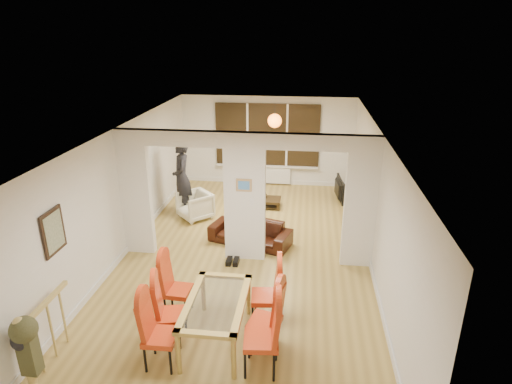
% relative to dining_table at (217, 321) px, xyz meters
% --- Properties ---
extents(floor, '(5.00, 9.00, 0.01)m').
position_rel_dining_table_xyz_m(floor, '(0.05, 2.53, -0.35)').
color(floor, '#AB8E45').
rests_on(floor, ground).
extents(room_walls, '(5.00, 9.00, 2.60)m').
position_rel_dining_table_xyz_m(room_walls, '(0.05, 2.53, 0.95)').
color(room_walls, silver).
rests_on(room_walls, floor).
extents(divider_wall, '(5.00, 0.18, 2.60)m').
position_rel_dining_table_xyz_m(divider_wall, '(0.05, 2.53, 0.95)').
color(divider_wall, white).
rests_on(divider_wall, floor).
extents(bay_window_blinds, '(3.00, 0.08, 1.80)m').
position_rel_dining_table_xyz_m(bay_window_blinds, '(0.05, 6.97, 1.15)').
color(bay_window_blinds, black).
rests_on(bay_window_blinds, room_walls).
extents(radiator, '(1.40, 0.08, 0.50)m').
position_rel_dining_table_xyz_m(radiator, '(0.05, 6.93, -0.05)').
color(radiator, white).
rests_on(radiator, floor).
extents(pendant_light, '(0.36, 0.36, 0.36)m').
position_rel_dining_table_xyz_m(pendant_light, '(0.35, 5.83, 1.80)').
color(pendant_light, orange).
rests_on(pendant_light, room_walls).
extents(stair_newel, '(0.40, 1.20, 1.10)m').
position_rel_dining_table_xyz_m(stair_newel, '(-2.20, -0.67, 0.20)').
color(stair_newel, tan).
rests_on(stair_newel, floor).
extents(wall_poster, '(0.04, 0.52, 0.67)m').
position_rel_dining_table_xyz_m(wall_poster, '(-2.42, 0.13, 1.25)').
color(wall_poster, gray).
rests_on(wall_poster, room_walls).
extents(pillar_photo, '(0.30, 0.03, 0.25)m').
position_rel_dining_table_xyz_m(pillar_photo, '(0.05, 2.43, 1.25)').
color(pillar_photo, '#4C8CD8').
rests_on(pillar_photo, divider_wall).
extents(dining_table, '(0.85, 1.50, 0.70)m').
position_rel_dining_table_xyz_m(dining_table, '(0.00, 0.00, 0.00)').
color(dining_table, '#A6883D').
rests_on(dining_table, floor).
extents(dining_chair_la, '(0.44, 0.44, 1.08)m').
position_rel_dining_table_xyz_m(dining_chair_la, '(-0.66, -0.56, 0.19)').
color(dining_chair_la, '#AF3011').
rests_on(dining_chair_la, floor).
extents(dining_chair_lb, '(0.50, 0.50, 1.04)m').
position_rel_dining_table_xyz_m(dining_chair_lb, '(-0.67, -0.08, 0.17)').
color(dining_chair_lb, '#AF3011').
rests_on(dining_chair_lb, floor).
extents(dining_chair_lc, '(0.44, 0.44, 1.04)m').
position_rel_dining_table_xyz_m(dining_chair_lc, '(-0.75, 0.56, 0.17)').
color(dining_chair_lc, '#AF3011').
rests_on(dining_chair_lc, floor).
extents(dining_chair_ra, '(0.50, 0.50, 1.16)m').
position_rel_dining_table_xyz_m(dining_chair_ra, '(0.71, -0.50, 0.23)').
color(dining_chair_ra, '#AF3011').
rests_on(dining_chair_ra, floor).
extents(dining_chair_rb, '(0.52, 0.52, 1.08)m').
position_rel_dining_table_xyz_m(dining_chair_rb, '(0.72, -0.08, 0.19)').
color(dining_chair_rb, '#AF3011').
rests_on(dining_chair_rb, floor).
extents(dining_chair_rc, '(0.48, 0.48, 1.09)m').
position_rel_dining_table_xyz_m(dining_chair_rc, '(0.67, 0.53, 0.19)').
color(dining_chair_rc, '#AF3011').
rests_on(dining_chair_rc, floor).
extents(sofa, '(1.88, 1.17, 0.51)m').
position_rel_dining_table_xyz_m(sofa, '(0.07, 3.16, -0.10)').
color(sofa, black).
rests_on(sofa, floor).
extents(armchair, '(1.01, 1.02, 0.66)m').
position_rel_dining_table_xyz_m(armchair, '(-1.45, 4.29, -0.02)').
color(armchair, beige).
rests_on(armchair, floor).
extents(person, '(0.79, 0.64, 1.89)m').
position_rel_dining_table_xyz_m(person, '(-1.81, 4.56, 0.59)').
color(person, black).
rests_on(person, floor).
extents(television, '(1.03, 0.25, 0.59)m').
position_rel_dining_table_xyz_m(television, '(2.05, 5.98, -0.06)').
color(television, black).
rests_on(television, floor).
extents(coffee_table, '(1.10, 0.67, 0.24)m').
position_rel_dining_table_xyz_m(coffee_table, '(0.07, 5.18, -0.23)').
color(coffee_table, '#302210').
rests_on(coffee_table, floor).
extents(bottle, '(0.07, 0.07, 0.26)m').
position_rel_dining_table_xyz_m(bottle, '(-0.01, 5.28, 0.02)').
color(bottle, '#143F19').
rests_on(bottle, coffee_table).
extents(bowl, '(0.23, 0.23, 0.06)m').
position_rel_dining_table_xyz_m(bowl, '(0.11, 5.28, -0.09)').
color(bowl, '#302210').
rests_on(bowl, coffee_table).
extents(shoes, '(0.24, 0.26, 0.10)m').
position_rel_dining_table_xyz_m(shoes, '(-0.16, 2.23, -0.30)').
color(shoes, black).
rests_on(shoes, floor).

